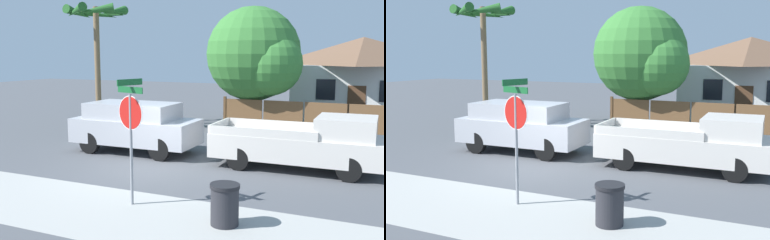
{
  "view_description": "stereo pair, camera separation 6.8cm",
  "coord_description": "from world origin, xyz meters",
  "views": [
    {
      "loc": [
        6.87,
        -11.89,
        3.64
      ],
      "look_at": [
        1.12,
        0.65,
        1.6
      ],
      "focal_mm": 42.0,
      "sensor_mm": 36.0,
      "label": 1
    },
    {
      "loc": [
        6.94,
        -11.86,
        3.64
      ],
      "look_at": [
        1.12,
        0.65,
        1.6
      ],
      "focal_mm": 42.0,
      "sensor_mm": 36.0,
      "label": 2
    }
  ],
  "objects": [
    {
      "name": "red_suv",
      "position": [
        -1.9,
        2.18,
        1.01
      ],
      "size": [
        4.7,
        2.07,
        1.85
      ],
      "rotation": [
        0.0,
        0.0,
        0.02
      ],
      "color": "#B7B7BC",
      "rests_on": "ground"
    },
    {
      "name": "palm_tree",
      "position": [
        -6.67,
        6.44,
        5.16
      ],
      "size": [
        2.93,
        3.15,
        5.99
      ],
      "color": "brown",
      "rests_on": "ground"
    },
    {
      "name": "wooden_fence",
      "position": [
        4.94,
        9.02,
        0.72
      ],
      "size": [
        11.82,
        0.12,
        1.53
      ],
      "color": "brown",
      "rests_on": "ground"
    },
    {
      "name": "house",
      "position": [
        4.97,
        16.02,
        2.38
      ],
      "size": [
        7.58,
        6.82,
        4.6
      ],
      "color": "white",
      "rests_on": "ground"
    },
    {
      "name": "sidewalk_strip",
      "position": [
        0.0,
        -3.6,
        0.0
      ],
      "size": [
        36.0,
        3.2,
        0.01
      ],
      "color": "#A3A39E",
      "rests_on": "ground"
    },
    {
      "name": "stop_sign",
      "position": [
        1.16,
        -2.92,
        2.06
      ],
      "size": [
        0.83,
        0.74,
        3.05
      ],
      "rotation": [
        0.0,
        0.0,
        -0.29
      ],
      "color": "gray",
      "rests_on": "ground"
    },
    {
      "name": "trash_bin",
      "position": [
        3.67,
        -3.24,
        0.46
      ],
      "size": [
        0.65,
        0.65,
        0.91
      ],
      "color": "#28282D",
      "rests_on": "ground"
    },
    {
      "name": "oak_tree",
      "position": [
        0.44,
        9.86,
        3.53
      ],
      "size": [
        4.94,
        4.7,
        5.99
      ],
      "color": "brown",
      "rests_on": "ground"
    },
    {
      "name": "orange_pickup",
      "position": [
        4.34,
        2.19,
        0.85
      ],
      "size": [
        5.38,
        2.1,
        1.75
      ],
      "rotation": [
        0.0,
        0.0,
        0.02
      ],
      "color": "silver",
      "rests_on": "ground"
    },
    {
      "name": "ground_plane",
      "position": [
        0.0,
        0.0,
        0.0
      ],
      "size": [
        80.0,
        80.0,
        0.0
      ],
      "primitive_type": "plane",
      "color": "#4C4F54"
    }
  ]
}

